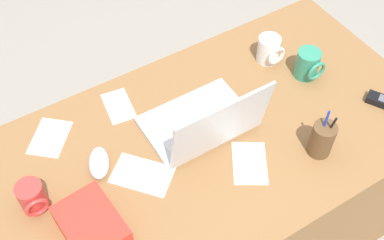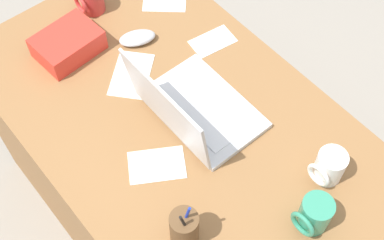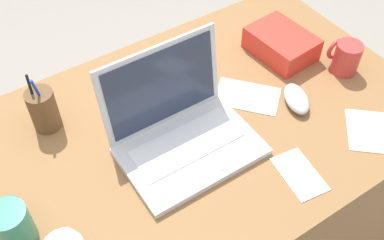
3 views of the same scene
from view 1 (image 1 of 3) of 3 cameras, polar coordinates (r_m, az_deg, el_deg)
name	(u,v)px [view 1 (image 1 of 3)]	position (r m, az deg, el deg)	size (l,w,h in m)	color
ground_plane	(209,237)	(2.15, 1.97, -13.56)	(6.00, 6.00, 0.00)	gray
desk	(211,194)	(1.83, 2.28, -8.70)	(1.41, 0.78, 0.73)	olive
laptop	(204,123)	(1.49, 1.48, -0.33)	(0.34, 0.26, 0.24)	silver
computer_mouse	(99,163)	(1.47, -10.90, -4.96)	(0.06, 0.12, 0.04)	silver
coffee_mug_white	(269,50)	(1.73, 9.07, 8.15)	(0.08, 0.09, 0.10)	white
coffee_mug_tall	(308,64)	(1.70, 13.50, 6.37)	(0.08, 0.09, 0.10)	#338C6B
coffee_mug_spare	(33,197)	(1.42, -18.25, -8.64)	(0.07, 0.09, 0.09)	#C63833
pen_holder	(322,139)	(1.49, 15.03, -2.18)	(0.07, 0.07, 0.17)	brown
snack_bag	(92,226)	(1.34, -11.72, -12.12)	(0.14, 0.19, 0.07)	red
paper_note_near_laptop	(142,175)	(1.45, -5.88, -6.43)	(0.11, 0.17, 0.00)	white
paper_note_left	(50,138)	(1.58, -16.38, -1.99)	(0.10, 0.14, 0.00)	white
paper_note_right	(119,106)	(1.61, -8.64, 1.64)	(0.08, 0.14, 0.00)	white
paper_note_front	(250,163)	(1.47, 6.79, -5.04)	(0.10, 0.15, 0.00)	white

